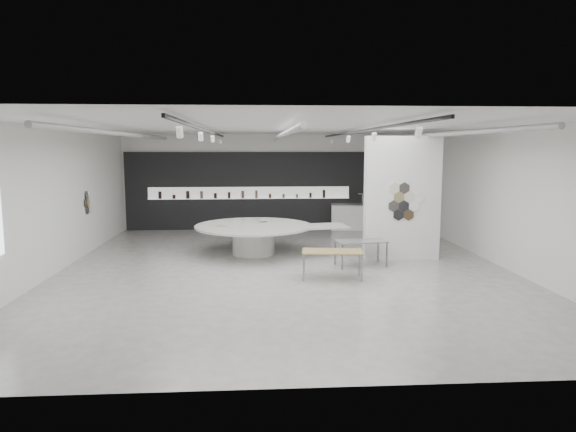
{
  "coord_description": "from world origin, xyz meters",
  "views": [
    {
      "loc": [
        -0.76,
        -13.62,
        3.27
      ],
      "look_at": [
        0.18,
        1.2,
        1.29
      ],
      "focal_mm": 32.0,
      "sensor_mm": 36.0,
      "label": 1
    }
  ],
  "objects": [
    {
      "name": "partition_column",
      "position": [
        3.5,
        1.0,
        1.8
      ],
      "size": [
        2.2,
        0.38,
        3.6
      ],
      "color": "white",
      "rests_on": "ground"
    },
    {
      "name": "sample_table_stone",
      "position": [
        2.15,
        0.23,
        0.64
      ],
      "size": [
        1.47,
        0.9,
        0.71
      ],
      "rotation": [
        0.0,
        0.0,
        0.17
      ],
      "color": "slate",
      "rests_on": "ground"
    },
    {
      "name": "back_wall_display",
      "position": [
        -0.08,
        6.93,
        1.54
      ],
      "size": [
        11.8,
        0.27,
        3.1
      ],
      "color": "black",
      "rests_on": "ground"
    },
    {
      "name": "sample_table_wood",
      "position": [
        1.14,
        -1.1,
        0.65
      ],
      "size": [
        1.57,
        0.91,
        0.7
      ],
      "rotation": [
        0.0,
        0.0,
        -0.11
      ],
      "color": "#9E8751",
      "rests_on": "ground"
    },
    {
      "name": "kitchen_counter",
      "position": [
        3.16,
        6.51,
        0.52
      ],
      "size": [
        1.91,
        0.95,
        1.44
      ],
      "rotation": [
        0.0,
        0.0,
        -0.13
      ],
      "color": "white",
      "rests_on": "ground"
    },
    {
      "name": "display_island",
      "position": [
        -0.76,
        1.97,
        0.59
      ],
      "size": [
        4.96,
        4.1,
        0.92
      ],
      "rotation": [
        0.0,
        0.0,
        0.15
      ],
      "color": "white",
      "rests_on": "ground"
    },
    {
      "name": "room",
      "position": [
        -0.09,
        -0.0,
        2.07
      ],
      "size": [
        12.02,
        14.02,
        3.82
      ],
      "color": "#ABA7A1",
      "rests_on": "ground"
    }
  ]
}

